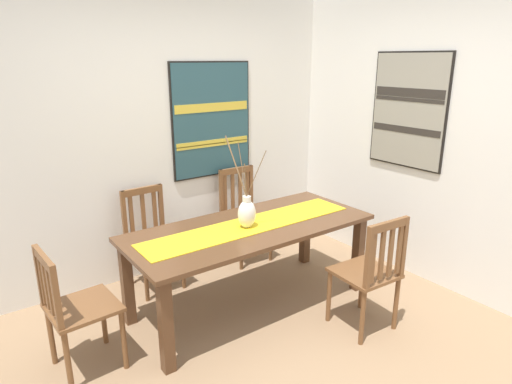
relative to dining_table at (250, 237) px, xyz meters
The scene contains 12 objects.
ground_plane 0.99m from the dining_table, 104.87° to the right, with size 6.40×6.40×0.03m, color #8E7051.
wall_back 1.35m from the dining_table, 99.78° to the left, with size 6.40×0.12×2.70m, color silver.
wall_side 1.96m from the dining_table, 23.74° to the right, with size 0.12×6.40×2.70m, color silver.
dining_table is the anchor object (origin of this frame).
table_runner 0.10m from the dining_table, ahead, with size 1.86×0.36×0.01m, color gold.
centerpiece_vase 0.23m from the dining_table, 156.26° to the right, with size 0.20×0.30×0.72m.
chair_0 0.98m from the dining_table, 57.06° to the right, with size 0.44×0.44×0.93m.
chair_1 0.97m from the dining_table, 59.04° to the left, with size 0.44×0.44×0.94m.
chair_2 0.98m from the dining_table, 122.37° to the left, with size 0.44×0.44×0.91m.
chair_3 1.40m from the dining_table, behind, with size 0.44×0.44×0.89m.
painting_on_back_wall 1.36m from the dining_table, 74.73° to the left, with size 0.87×0.05×1.12m.
painting_on_side_wall 1.87m from the dining_table, ahead, with size 0.05×0.78×1.04m.
Camera 1 is at (-1.72, -1.96, 2.02)m, focal length 30.73 mm.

